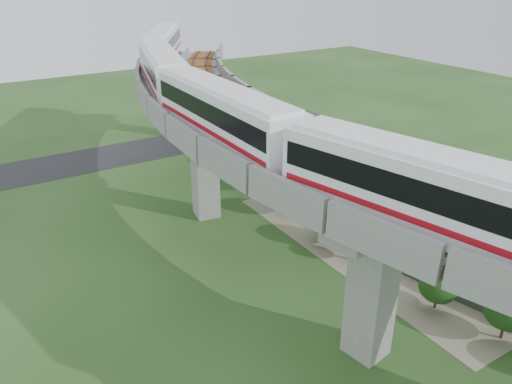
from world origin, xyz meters
TOP-DOWN VIEW (x-y plane):
  - ground at (0.00, 0.00)m, footprint 160.00×160.00m
  - dirt_lot at (14.00, -2.00)m, footprint 18.00×26.00m
  - asphalt_road at (0.00, 30.00)m, footprint 60.00×8.00m
  - viaduct at (3.84, 0.00)m, footprint 19.58×73.98m
  - metro_train at (0.81, 7.39)m, footprint 14.35×60.84m
  - fence at (9.75, 0.00)m, footprint 3.87×38.73m
  - tree_0 at (11.64, 23.30)m, footprint 1.82×1.82m
  - tree_1 at (9.18, 18.97)m, footprint 2.53×2.53m
  - tree_2 at (7.43, 12.67)m, footprint 3.00×3.00m
  - tree_3 at (7.22, 6.62)m, footprint 3.03×3.03m
  - tree_4 at (7.11, 0.59)m, footprint 3.05×3.05m
  - tree_5 at (7.02, -2.46)m, footprint 1.97×1.97m
  - tree_6 at (7.66, -9.90)m, footprint 2.55×2.55m
  - tree_7 at (8.77, -14.03)m, footprint 2.82×2.82m
  - car_white at (12.49, -5.01)m, footprint 3.04×4.24m
  - car_red at (18.11, -7.91)m, footprint 3.50×3.09m
  - car_dark at (12.09, -1.15)m, footprint 4.99×3.01m

SIDE VIEW (x-z plane):
  - ground at x=0.00m, z-range 0.00..0.00m
  - asphalt_road at x=0.00m, z-range 0.00..0.03m
  - dirt_lot at x=14.00m, z-range 0.00..0.04m
  - car_red at x=18.11m, z-range 0.04..1.19m
  - car_white at x=12.49m, z-range 0.04..1.38m
  - car_dark at x=12.09m, z-range 0.04..1.39m
  - fence at x=9.75m, z-range 0.00..1.50m
  - tree_6 at x=7.66m, z-range 0.34..3.19m
  - tree_5 at x=7.02m, z-range 0.48..3.13m
  - tree_0 at x=11.64m, z-range 0.55..3.22m
  - tree_4 at x=7.11m, z-range 0.31..3.54m
  - tree_7 at x=8.77m, z-range 0.46..3.80m
  - tree_1 at x=9.18m, z-range 0.58..3.88m
  - tree_3 at x=7.22m, z-range 0.49..4.06m
  - tree_2 at x=7.43m, z-range 0.54..4.18m
  - viaduct at x=3.84m, z-range 3.35..14.75m
  - metro_train at x=0.81m, z-range 10.49..14.13m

